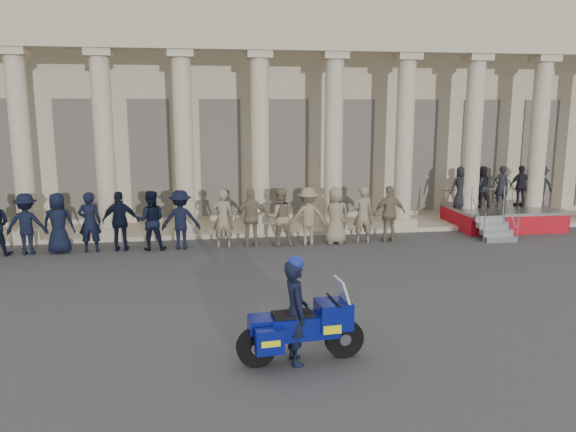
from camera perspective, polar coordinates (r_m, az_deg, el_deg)
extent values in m
plane|color=#3A3A3C|center=(12.24, -5.11, -10.18)|extent=(90.00, 90.00, 0.00)
cube|color=tan|center=(26.43, -7.27, 10.99)|extent=(40.00, 10.00, 9.00)
cube|color=tan|center=(20.68, -6.58, -1.27)|extent=(40.00, 2.60, 0.15)
cube|color=tan|center=(19.58, -6.94, 17.81)|extent=(35.80, 1.00, 1.00)
cube|color=tan|center=(19.75, -7.01, 20.98)|extent=(35.80, 1.00, 1.20)
cube|color=tan|center=(20.70, -24.81, -1.57)|extent=(0.90, 0.90, 0.30)
cylinder|color=tan|center=(20.32, -25.47, 6.59)|extent=(0.64, 0.64, 5.60)
cube|color=tan|center=(20.37, -26.15, 14.79)|extent=(0.85, 0.85, 0.24)
cube|color=tan|center=(20.11, -17.69, -1.41)|extent=(0.90, 0.90, 0.30)
cylinder|color=tan|center=(19.73, -18.18, 7.00)|extent=(0.64, 0.64, 5.60)
cube|color=tan|center=(19.78, -18.69, 15.46)|extent=(0.85, 0.85, 0.24)
cube|color=tan|center=(19.85, -10.26, -1.22)|extent=(0.90, 0.90, 0.30)
cylinder|color=tan|center=(19.46, -10.56, 7.31)|extent=(0.64, 0.64, 5.60)
cube|color=tan|center=(19.51, -10.86, 15.89)|extent=(0.85, 0.85, 0.24)
cube|color=tan|center=(19.94, -2.78, -1.01)|extent=(0.90, 0.90, 0.30)
cylinder|color=tan|center=(19.55, -2.86, 7.49)|extent=(0.64, 0.64, 5.60)
cube|color=tan|center=(19.60, -2.94, 16.04)|extent=(0.85, 0.85, 0.24)
cube|color=tan|center=(20.35, 4.53, -0.78)|extent=(0.90, 0.90, 0.30)
cylinder|color=tan|center=(19.97, 4.65, 7.54)|extent=(0.64, 0.64, 5.60)
cube|color=tan|center=(20.02, 4.79, 15.91)|extent=(0.85, 0.85, 0.24)
cube|color=tan|center=(21.08, 11.43, -0.56)|extent=(0.90, 0.90, 0.30)
cylinder|color=tan|center=(20.71, 11.74, 7.47)|extent=(0.64, 0.64, 5.60)
cube|color=tan|center=(20.76, 12.06, 15.53)|extent=(0.85, 0.85, 0.24)
cube|color=tan|center=(22.09, 17.79, -0.35)|extent=(0.90, 0.90, 0.30)
cylinder|color=tan|center=(21.74, 18.24, 7.30)|extent=(0.64, 0.64, 5.60)
cube|color=tan|center=(21.79, 18.70, 14.98)|extent=(0.85, 0.85, 0.24)
cube|color=tan|center=(23.35, 23.52, -0.15)|extent=(0.90, 0.90, 0.30)
cylinder|color=tan|center=(23.02, 24.08, 7.07)|extent=(0.64, 0.64, 5.60)
cube|color=tan|center=(23.07, 24.65, 14.31)|extent=(0.85, 0.85, 0.24)
cube|color=black|center=(22.69, -27.01, 5.02)|extent=(1.30, 0.12, 4.20)
cube|color=black|center=(22.00, -20.56, 5.36)|extent=(1.30, 0.12, 4.20)
cube|color=black|center=(21.61, -13.78, 5.65)|extent=(1.30, 0.12, 4.20)
cube|color=black|center=(21.53, -6.84, 5.86)|extent=(1.30, 0.12, 4.20)
cube|color=black|center=(21.76, 0.06, 5.99)|extent=(1.30, 0.12, 4.20)
cube|color=black|center=(22.29, 6.72, 6.03)|extent=(1.30, 0.12, 4.20)
cube|color=black|center=(23.10, 12.99, 6.00)|extent=(1.30, 0.12, 4.20)
cube|color=black|center=(24.17, 18.77, 5.90)|extent=(1.30, 0.12, 4.20)
cube|color=black|center=(25.46, 24.01, 5.76)|extent=(1.30, 0.12, 4.20)
imported|color=black|center=(18.82, -25.02, -0.74)|extent=(1.22, 0.70, 1.88)
imported|color=black|center=(18.58, -22.29, -0.67)|extent=(0.92, 0.60, 1.88)
imported|color=black|center=(18.38, -19.50, -0.60)|extent=(0.69, 0.45, 1.88)
imported|color=black|center=(18.22, -16.65, -0.52)|extent=(1.10, 0.46, 1.88)
imported|color=black|center=(18.11, -13.76, -0.45)|extent=(0.91, 0.71, 1.88)
imported|color=black|center=(18.04, -10.84, -0.37)|extent=(1.22, 0.70, 1.88)
imported|color=#807158|center=(18.03, -6.64, -0.25)|extent=(0.69, 0.45, 1.88)
imported|color=#807158|center=(18.08, -3.72, -0.17)|extent=(1.10, 0.46, 1.88)
imported|color=#807158|center=(18.18, -0.82, -0.09)|extent=(0.91, 0.71, 1.88)
imported|color=#807158|center=(18.32, 2.05, -0.01)|extent=(1.22, 0.70, 1.88)
imported|color=#807158|center=(18.51, 4.86, 0.07)|extent=(0.92, 0.60, 1.88)
imported|color=#807158|center=(18.74, 7.60, 0.15)|extent=(0.69, 0.45, 1.88)
imported|color=#807158|center=(19.02, 10.28, 0.22)|extent=(1.10, 0.46, 1.88)
cube|color=gray|center=(22.50, 20.95, 0.70)|extent=(3.75, 2.68, 0.10)
cube|color=#A80D18|center=(21.45, 22.59, -0.91)|extent=(3.75, 0.04, 0.66)
cube|color=#A80D18|center=(21.73, 16.62, -0.39)|extent=(0.04, 2.68, 0.66)
cube|color=#A80D18|center=(23.53, 24.83, -0.11)|extent=(0.04, 2.68, 0.66)
cube|color=gray|center=(20.09, 20.76, -2.21)|extent=(1.10, 0.28, 0.19)
cube|color=gray|center=(20.29, 20.42, -1.52)|extent=(1.10, 0.28, 0.19)
cube|color=gray|center=(20.49, 20.08, -0.84)|extent=(1.10, 0.28, 0.19)
cube|color=gray|center=(20.70, 19.75, -0.17)|extent=(1.10, 0.28, 0.19)
cylinder|color=gray|center=(23.54, 19.52, 2.57)|extent=(3.75, 0.04, 0.04)
imported|color=black|center=(21.82, 17.17, 2.82)|extent=(0.75, 0.49, 1.54)
imported|color=black|center=(22.18, 19.04, 2.83)|extent=(0.75, 0.58, 1.54)
imported|color=black|center=(22.56, 20.85, 2.84)|extent=(0.56, 0.37, 1.54)
imported|color=black|center=(22.96, 22.59, 2.85)|extent=(0.90, 0.38, 1.54)
imported|color=black|center=(23.38, 24.28, 2.85)|extent=(0.99, 0.57, 1.54)
cylinder|color=black|center=(10.29, 5.73, -12.27)|extent=(0.71, 0.21, 0.70)
cylinder|color=black|center=(9.92, -3.21, -13.16)|extent=(0.71, 0.21, 0.70)
cube|color=navy|center=(9.97, 1.66, -11.09)|extent=(1.25, 0.55, 0.40)
cube|color=navy|center=(10.05, 4.62, -9.90)|extent=(0.63, 0.60, 0.48)
cube|color=silver|center=(10.14, 4.60, -11.19)|extent=(0.26, 0.34, 0.13)
cube|color=#B2BFCC|center=(9.99, 5.65, -7.87)|extent=(0.26, 0.50, 0.57)
cube|color=black|center=(9.84, 0.45, -10.06)|extent=(0.72, 0.42, 0.11)
cube|color=navy|center=(9.78, -2.93, -11.03)|extent=(0.40, 0.39, 0.23)
cube|color=navy|center=(9.55, -1.89, -12.60)|extent=(0.50, 0.27, 0.42)
cube|color=#DCE90C|center=(9.55, -1.89, -12.60)|extent=(0.34, 0.28, 0.11)
cube|color=navy|center=(10.16, -2.68, -11.12)|extent=(0.50, 0.27, 0.42)
cube|color=#DCE90C|center=(10.16, -2.68, -11.12)|extent=(0.34, 0.28, 0.11)
cylinder|color=silver|center=(10.22, -1.68, -12.60)|extent=(0.64, 0.16, 0.11)
cylinder|color=black|center=(9.97, 4.65, -8.53)|extent=(0.10, 0.74, 0.04)
imported|color=black|center=(9.84, 0.76, -9.73)|extent=(0.50, 0.71, 1.85)
sphere|color=navy|center=(9.57, 0.77, -4.82)|extent=(0.28, 0.28, 0.28)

